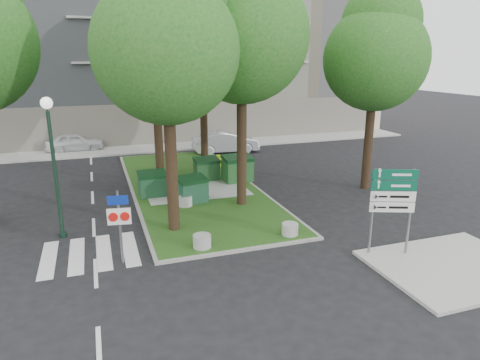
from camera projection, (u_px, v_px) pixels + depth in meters
name	position (u px, v px, depth m)	size (l,w,h in m)	color
ground	(230.00, 252.00, 15.02)	(120.00, 120.00, 0.00)	black
median_island	(193.00, 186.00, 22.42)	(6.00, 16.00, 0.12)	#154313
median_kerb	(193.00, 187.00, 22.42)	(6.30, 16.30, 0.10)	gray
sidewalk_corner	(454.00, 267.00, 13.86)	(5.00, 4.00, 0.12)	#999993
building_sidewalk	(154.00, 148.00, 31.80)	(42.00, 3.00, 0.12)	#999993
zebra_crossing	(117.00, 250.00, 15.20)	(5.00, 3.00, 0.01)	silver
apartment_building	(136.00, 40.00, 36.40)	(41.00, 12.00, 16.00)	beige
tree_median_near_left	(168.00, 36.00, 14.86)	(5.20, 5.20, 10.53)	black
tree_median_near_right	(243.00, 22.00, 17.59)	(5.60, 5.60, 11.46)	black
tree_median_mid	(155.00, 49.00, 21.01)	(4.80, 4.80, 9.99)	black
tree_median_far	(203.00, 26.00, 24.37)	(5.80, 5.80, 11.93)	black
tree_street_right	(377.00, 49.00, 20.52)	(5.00, 5.00, 10.06)	black
dumpster_a	(152.00, 184.00, 20.61)	(1.34, 0.96, 1.23)	#0F391C
dumpster_b	(192.00, 190.00, 19.71)	(1.51, 1.21, 1.24)	#103721
dumpster_c	(207.00, 169.00, 23.32)	(1.36, 0.98, 1.24)	#113815
dumpster_d	(237.00, 169.00, 23.03)	(1.64, 1.21, 1.44)	#144217
bollard_left	(202.00, 241.00, 15.10)	(0.64, 0.64, 0.46)	#959691
bollard_right	(290.00, 229.00, 16.17)	(0.62, 0.62, 0.44)	#A1A29C
bollard_mid	(185.00, 201.00, 19.30)	(0.63, 0.63, 0.45)	#A4A5A0
litter_bin	(219.00, 161.00, 26.28)	(0.39, 0.39, 0.68)	#B6C717
street_lamp	(53.00, 152.00, 15.41)	(0.42, 0.42, 5.27)	black
traffic_sign_pole	(119.00, 217.00, 13.81)	(0.75, 0.16, 2.52)	slate
directional_sign	(393.00, 198.00, 14.20)	(1.40, 0.58, 2.97)	slate
car_white	(75.00, 142.00, 30.80)	(1.61, 4.00, 1.36)	silver
car_silver	(226.00, 142.00, 30.33)	(1.62, 4.65, 1.53)	#AFB2B7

